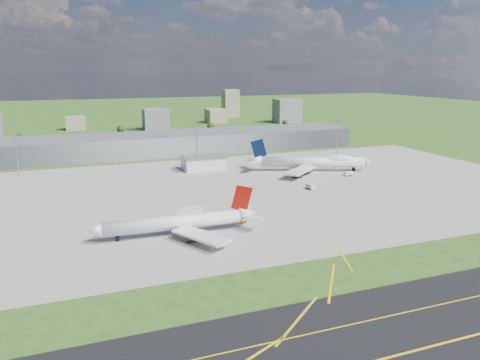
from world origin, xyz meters
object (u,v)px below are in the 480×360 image
object	(u,v)px
airliner_red_twin	(179,223)
van_white_far	(348,174)
airliner_blue_quad	(312,162)
tug_yellow	(243,220)
van_white_near	(310,187)

from	to	relation	value
airliner_red_twin	van_white_far	xyz separation A→B (m)	(120.10, 63.58, -3.53)
airliner_blue_quad	van_white_far	xyz separation A→B (m)	(13.16, -20.63, -4.42)
tug_yellow	van_white_near	distance (m)	66.87
van_white_far	airliner_blue_quad	bearing A→B (deg)	119.06
van_white_near	van_white_far	world-z (taller)	van_white_near
tug_yellow	van_white_far	bearing A→B (deg)	1.01
airliner_red_twin	tug_yellow	distance (m)	29.14
airliner_blue_quad	tug_yellow	xyz separation A→B (m)	(-78.47, -79.42, -4.82)
airliner_red_twin	van_white_far	distance (m)	135.94
van_white_far	van_white_near	bearing A→B (deg)	-155.35
tug_yellow	van_white_far	size ratio (longest dim) A/B	0.78
airliner_blue_quad	van_white_near	world-z (taller)	airliner_blue_quad
van_white_far	tug_yellow	bearing A→B (deg)	-150.80
airliner_red_twin	van_white_far	size ratio (longest dim) A/B	12.57
airliner_blue_quad	van_white_far	bearing A→B (deg)	-35.74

